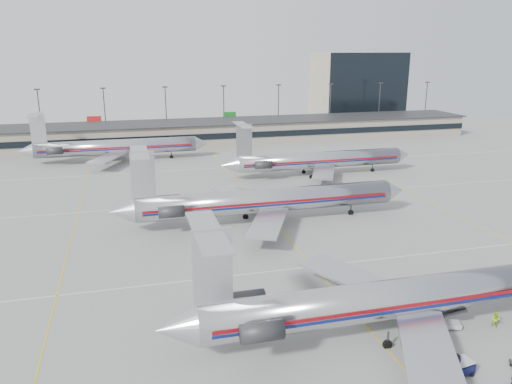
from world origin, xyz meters
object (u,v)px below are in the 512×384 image
object	(u,v)px
jet_foreground	(396,298)
tug_center	(452,364)
jet_second_row	(262,200)
belt_loader	(444,323)

from	to	relation	value
jet_foreground	tug_center	bearing A→B (deg)	-78.81
jet_second_row	belt_loader	size ratio (longest dim) A/B	11.96
jet_foreground	jet_second_row	distance (m)	33.59
jet_foreground	tug_center	size ratio (longest dim) A/B	20.13
tug_center	jet_second_row	bearing A→B (deg)	88.17
jet_foreground	belt_loader	world-z (taller)	jet_foreground
jet_foreground	belt_loader	xyz separation A→B (m)	(4.99, -0.69, -2.99)
tug_center	belt_loader	size ratio (longest dim) A/B	0.59
belt_loader	jet_second_row	bearing A→B (deg)	124.35
jet_foreground	belt_loader	distance (m)	5.86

